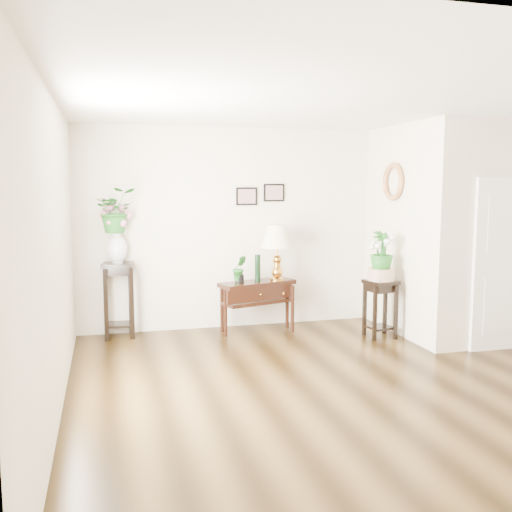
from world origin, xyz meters
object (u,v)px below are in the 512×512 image
object	(u,v)px
plant_stand_b	(380,309)
plant_stand_a	(119,300)
table_lamp	(277,255)
console_table	(257,307)

from	to	relation	value
plant_stand_b	plant_stand_a	bearing A→B (deg)	164.77
table_lamp	plant_stand_a	xyz separation A→B (m)	(-2.12, 0.23, -0.56)
console_table	table_lamp	bearing A→B (deg)	-17.08
plant_stand_a	plant_stand_b	world-z (taller)	plant_stand_a
table_lamp	plant_stand_a	distance (m)	2.20
plant_stand_b	table_lamp	bearing A→B (deg)	150.73
console_table	table_lamp	distance (m)	0.76
table_lamp	console_table	bearing A→B (deg)	180.00
table_lamp	plant_stand_a	world-z (taller)	table_lamp
table_lamp	plant_stand_b	size ratio (longest dim) A/B	1.01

